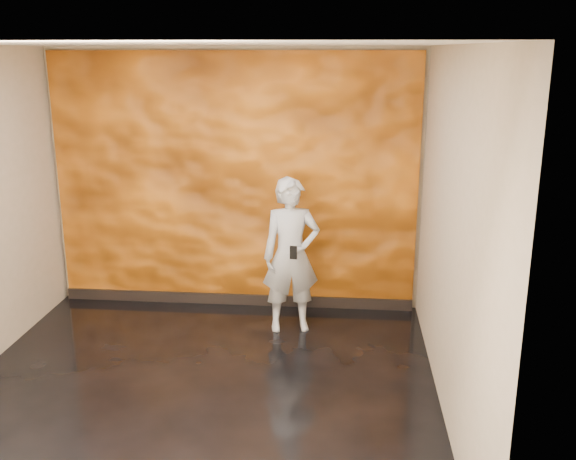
# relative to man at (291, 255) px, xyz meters

# --- Properties ---
(room) EXTENTS (4.02, 4.02, 2.81)m
(room) POSITION_rel_man_xyz_m (-0.67, -1.33, 0.61)
(room) COLOR black
(room) RESTS_ON ground
(feature_wall) EXTENTS (3.90, 0.06, 2.75)m
(feature_wall) POSITION_rel_man_xyz_m (-0.67, 0.63, 0.59)
(feature_wall) COLOR orange
(feature_wall) RESTS_ON ground
(baseboard) EXTENTS (3.90, 0.04, 0.12)m
(baseboard) POSITION_rel_man_xyz_m (-0.67, 0.59, -0.73)
(baseboard) COLOR black
(baseboard) RESTS_ON ground
(man) EXTENTS (0.64, 0.49, 1.57)m
(man) POSITION_rel_man_xyz_m (0.00, 0.00, 0.00)
(man) COLOR #9BA2AB
(man) RESTS_ON ground
(phone) EXTENTS (0.07, 0.02, 0.13)m
(phone) POSITION_rel_man_xyz_m (0.04, -0.23, 0.10)
(phone) COLOR black
(phone) RESTS_ON man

